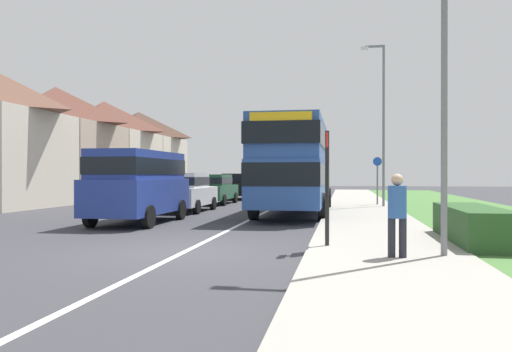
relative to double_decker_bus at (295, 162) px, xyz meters
name	(u,v)px	position (x,y,z in m)	size (l,w,h in m)	color
ground_plane	(186,251)	(-1.38, -10.33, -2.14)	(120.00, 120.00, 0.00)	#38383D
lane_marking_centre	(252,219)	(-1.38, -2.33, -2.14)	(0.14, 60.00, 0.01)	silver
pavement_near_side	(370,224)	(2.82, -4.33, -2.08)	(3.20, 68.00, 0.12)	#9E998E
roadside_hedge	(472,226)	(4.92, -8.38, -1.69)	(1.10, 3.93, 0.90)	#2D5128
double_decker_bus	(295,162)	(0.00, 0.00, 0.00)	(2.80, 9.85, 3.70)	#284C93
parked_van_blue	(139,181)	(-4.84, -4.67, -0.71)	(2.11, 4.94, 2.42)	navy
parked_car_white	(186,191)	(-4.89, 0.56, -1.21)	(1.95, 4.25, 1.70)	silver
parked_car_dark_green	(214,188)	(-5.02, 6.10, -1.24)	(1.88, 4.52, 1.64)	#19472D
parked_car_black	(238,185)	(-4.84, 11.51, -1.21)	(1.95, 4.14, 1.69)	black
pedestrian_at_stop	(397,211)	(2.95, -11.09, -1.17)	(0.34, 0.34, 1.67)	#23232D
bus_stop_sign	(327,180)	(1.62, -9.75, -0.60)	(0.09, 0.52, 2.60)	black
cycle_route_sign	(377,179)	(3.68, 5.42, -0.71)	(0.44, 0.08, 2.52)	slate
street_lamp_near	(439,36)	(3.75, -10.71, 2.15)	(1.14, 0.20, 7.49)	slate
street_lamp_mid	(381,115)	(3.78, 4.02, 2.33)	(1.14, 0.20, 7.84)	slate
house_terrace_far_side	(82,147)	(-15.70, 11.15, 1.41)	(6.89, 25.62, 7.10)	beige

